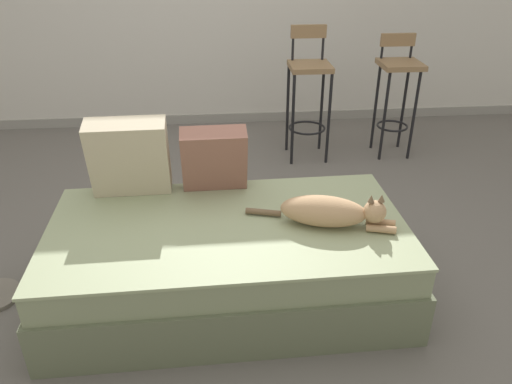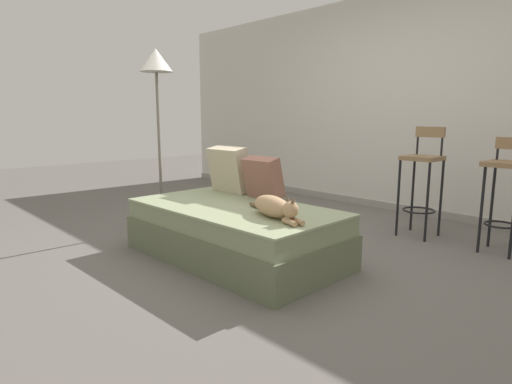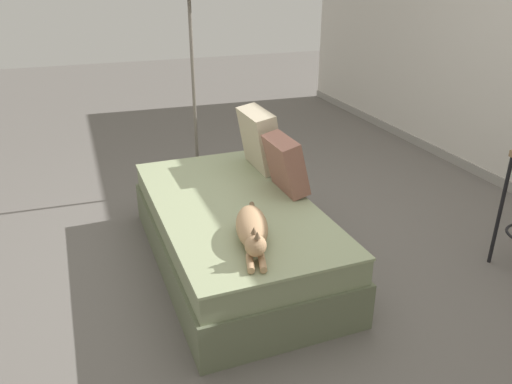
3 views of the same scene
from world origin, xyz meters
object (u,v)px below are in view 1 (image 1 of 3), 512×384
bar_stool_by_doorway (398,82)px  couch (229,260)px  throw_pillow_corner (129,157)px  bar_stool_near_window (309,85)px  cat (330,211)px  throw_pillow_middle (214,159)px

bar_stool_by_doorway → couch: bearing=-129.5°
throw_pillow_corner → bar_stool_near_window: (1.22, 1.38, -0.05)m
bar_stool_near_window → cat: bearing=-97.0°
couch → bar_stool_near_window: size_ratio=1.72×
cat → bar_stool_near_window: bearing=83.0°
throw_pillow_middle → bar_stool_by_doorway: bearing=42.6°
throw_pillow_corner → cat: size_ratio=0.60×
cat → bar_stool_by_doorway: bar_stool_by_doorway is taller
couch → bar_stool_near_window: bar_stool_near_window is taller
cat → bar_stool_near_window: 1.81m
cat → bar_stool_near_window: (0.22, 1.79, 0.09)m
throw_pillow_corner → bar_stool_near_window: bar_stool_near_window is taller
throw_pillow_corner → throw_pillow_middle: 0.45m
cat → bar_stool_by_doorway: bearing=62.3°
throw_pillow_middle → cat: 0.70m
couch → bar_stool_by_doorway: bearing=50.5°
throw_pillow_corner → cat: bearing=-22.5°
bar_stool_by_doorway → bar_stool_near_window: bearing=-180.0°
bar_stool_near_window → couch: bearing=-112.3°
couch → throw_pillow_middle: bearing=98.0°
bar_stool_near_window → bar_stool_by_doorway: bar_stool_near_window is taller
throw_pillow_corner → bar_stool_by_doorway: bearing=35.4°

